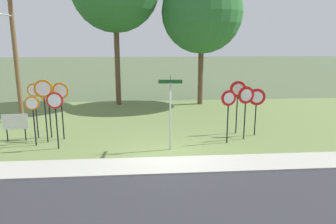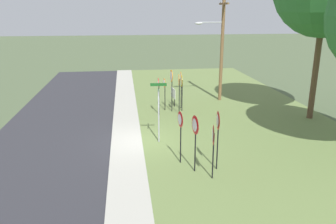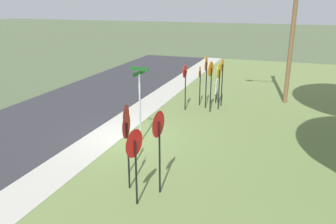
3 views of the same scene
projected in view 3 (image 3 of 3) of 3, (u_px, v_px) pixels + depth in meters
name	position (u px, v px, depth m)	size (l,w,h in m)	color
ground_plane	(124.00, 138.00, 14.52)	(160.00, 160.00, 0.00)	#4C5B3D
road_asphalt	(32.00, 125.00, 16.03)	(44.00, 6.40, 0.01)	#2D2D33
sidewalk_strip	(107.00, 135.00, 14.76)	(44.00, 1.60, 0.06)	#ADAA9E
grass_median	(269.00, 158.00, 12.63)	(44.00, 12.00, 0.04)	olive
stop_sign_near_left	(206.00, 70.00, 17.86)	(0.78, 0.10, 2.82)	black
stop_sign_near_right	(211.00, 76.00, 17.22)	(0.75, 0.13, 2.64)	black
stop_sign_far_left	(200.00, 78.00, 18.49)	(0.61, 0.11, 2.19)	black
stop_sign_far_center	(185.00, 78.00, 17.62)	(0.69, 0.10, 2.42)	black
stop_sign_far_right	(219.00, 77.00, 17.75)	(0.76, 0.12, 2.43)	black
stop_sign_center_tall	(222.00, 73.00, 18.27)	(0.62, 0.11, 2.57)	black
yield_sign_near_left	(158.00, 133.00, 9.76)	(0.78, 0.12, 2.59)	black
yield_sign_near_right	(126.00, 123.00, 11.01)	(0.70, 0.14, 2.38)	black
yield_sign_far_left	(126.00, 132.00, 10.02)	(0.79, 0.15, 2.47)	black
yield_sign_far_right	(134.00, 150.00, 9.25)	(0.79, 0.17, 2.27)	black
street_name_post	(140.00, 98.00, 13.54)	(0.96, 0.81, 3.11)	#9EA0A8
utility_pole	(290.00, 25.00, 18.20)	(2.10, 2.20, 7.96)	brown
notice_board	(217.00, 87.00, 19.44)	(1.10, 0.15, 1.25)	black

